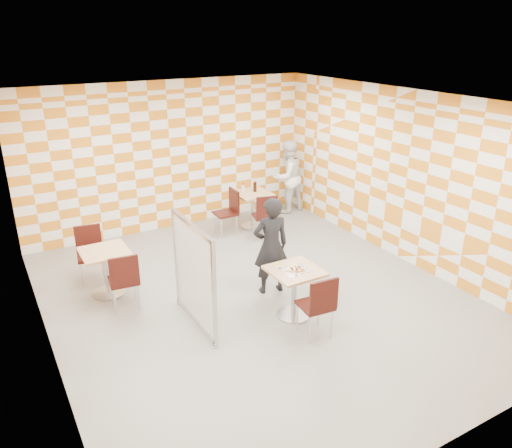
{
  "coord_description": "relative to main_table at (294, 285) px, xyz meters",
  "views": [
    {
      "loc": [
        -3.41,
        -5.9,
        3.95
      ],
      "look_at": [
        0.1,
        0.2,
        1.15
      ],
      "focal_mm": 35.0,
      "sensor_mm": 36.0,
      "label": 1
    }
  ],
  "objects": [
    {
      "name": "chair_empty_near",
      "position": [
        -2.07,
        1.36,
        0.04
      ],
      "size": [
        0.47,
        0.48,
        0.92
      ],
      "color": "black",
      "rests_on": "ground"
    },
    {
      "name": "chair_second_side",
      "position": [
        0.62,
        3.25,
        0.04
      ],
      "size": [
        0.44,
        0.43,
        0.92
      ],
      "color": "black",
      "rests_on": "ground"
    },
    {
      "name": "second_table",
      "position": [
        1.2,
        3.33,
        0.0
      ],
      "size": [
        0.7,
        0.7,
        0.75
      ],
      "color": "tan",
      "rests_on": "ground"
    },
    {
      "name": "chair_second_front",
      "position": [
        1.1,
        2.63,
        0.04
      ],
      "size": [
        0.52,
        0.53,
        0.92
      ],
      "color": "black",
      "rests_on": "ground"
    },
    {
      "name": "empty_table",
      "position": [
        -2.17,
        1.99,
        0.0
      ],
      "size": [
        0.7,
        0.7,
        0.75
      ],
      "color": "tan",
      "rests_on": "ground"
    },
    {
      "name": "man_white",
      "position": [
        2.34,
        3.77,
        0.31
      ],
      "size": [
        0.89,
        0.75,
        1.64
      ],
      "primitive_type": "imported",
      "rotation": [
        0.0,
        0.0,
        3.31
      ],
      "color": "white",
      "rests_on": "ground"
    },
    {
      "name": "main_table",
      "position": [
        0.0,
        0.0,
        0.0
      ],
      "size": [
        0.7,
        0.7,
        0.75
      ],
      "color": "tan",
      "rests_on": "ground"
    },
    {
      "name": "pizza_on_foil",
      "position": [
        -0.0,
        -0.02,
        0.26
      ],
      "size": [
        0.4,
        0.4,
        0.04
      ],
      "color": "silver",
      "rests_on": "main_table"
    },
    {
      "name": "partition",
      "position": [
        -1.33,
        0.5,
        0.28
      ],
      "size": [
        0.08,
        1.38,
        1.55
      ],
      "color": "white",
      "rests_on": "ground"
    },
    {
      "name": "sport_bottle",
      "position": [
        1.05,
        3.46,
        0.33
      ],
      "size": [
        0.06,
        0.06,
        0.2
      ],
      "color": "white",
      "rests_on": "second_table"
    },
    {
      "name": "man_dark",
      "position": [
        0.09,
        0.8,
        0.28
      ],
      "size": [
        0.63,
        0.47,
        1.57
      ],
      "primitive_type": "imported",
      "rotation": [
        0.0,
        0.0,
        2.96
      ],
      "color": "black",
      "rests_on": "ground"
    },
    {
      "name": "chair_empty_far",
      "position": [
        -2.27,
        2.64,
        0.04
      ],
      "size": [
        0.48,
        0.49,
        0.92
      ],
      "color": "black",
      "rests_on": "ground"
    },
    {
      "name": "room_shell",
      "position": [
        -0.21,
        1.26,
        0.99
      ],
      "size": [
        7.0,
        7.0,
        7.0
      ],
      "color": "gray",
      "rests_on": "ground"
    },
    {
      "name": "soda_bottle",
      "position": [
        1.29,
        3.38,
        0.34
      ],
      "size": [
        0.07,
        0.07,
        0.23
      ],
      "color": "black",
      "rests_on": "second_table"
    },
    {
      "name": "chair_main_front",
      "position": [
        -0.03,
        -0.62,
        0.04
      ],
      "size": [
        0.46,
        0.47,
        0.92
      ],
      "color": "black",
      "rests_on": "ground"
    }
  ]
}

